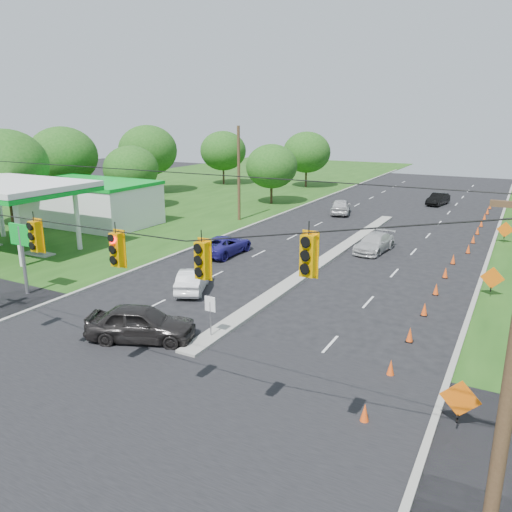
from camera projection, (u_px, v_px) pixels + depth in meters
The scene contains 40 objects.
ground at pixel (118, 403), 17.70m from camera, with size 160.00×160.00×0.00m, color black.
grass_left at pixel (32, 221), 48.37m from camera, with size 40.00×160.00×0.06m, color #1E4714.
cross_street at pixel (118, 403), 17.70m from camera, with size 160.00×14.00×0.02m, color black.
curb_left at pixel (261, 223), 47.74m from camera, with size 0.25×110.00×0.16m, color gray.
curb_right at pixel (492, 248), 38.49m from camera, with size 0.25×110.00×0.16m, color gray.
median at pixel (327, 259), 35.49m from camera, with size 1.00×34.00×0.18m, color gray.
median_sign at pixel (210, 309), 22.39m from camera, with size 0.55×0.06×2.05m.
signal_span at pixel (82, 277), 15.53m from camera, with size 25.60×0.32×9.00m.
utility_pole_far_left at pixel (239, 174), 47.63m from camera, with size 0.28×0.28×9.00m, color #422D1C.
gas_station at pixel (78, 200), 44.97m from camera, with size 18.40×19.70×5.20m.
cone_0 at pixel (365, 413), 16.46m from camera, with size 0.32×0.32×0.70m, color #F15015.
cone_1 at pixel (391, 368), 19.43m from camera, with size 0.32×0.32×0.70m, color #F15015.
cone_2 at pixel (410, 335), 22.39m from camera, with size 0.32×0.32×0.70m, color #F15015.
cone_3 at pixel (424, 309), 25.36m from camera, with size 0.32×0.32×0.70m, color #F15015.
cone_4 at pixel (436, 289), 28.33m from camera, with size 0.32×0.32×0.70m, color #F15015.
cone_5 at pixel (445, 273), 31.29m from camera, with size 0.32×0.32×0.70m, color #F15015.
cone_6 at pixel (453, 259), 34.26m from camera, with size 0.32×0.32×0.70m, color #F15015.
cone_7 at pixel (468, 249), 36.95m from camera, with size 0.32×0.32×0.70m, color #F15015.
cone_8 at pixel (473, 239), 39.91m from camera, with size 0.32×0.32×0.70m, color #F15015.
cone_9 at pixel (478, 231), 42.88m from camera, with size 0.32×0.32×0.70m, color #F15015.
cone_10 at pixel (481, 223), 45.85m from camera, with size 0.32×0.32×0.70m, color #F15015.
cone_11 at pixel (485, 217), 48.81m from camera, with size 0.32×0.32×0.70m, color #F15015.
cone_12 at pixel (488, 211), 51.78m from camera, with size 0.32×0.32×0.70m, color #F15015.
cone_13 at pixel (490, 206), 54.74m from camera, with size 0.32×0.32×0.70m, color #F15015.
work_sign_0 at pixel (460, 400), 15.85m from camera, with size 1.27×0.58×1.37m.
work_sign_1 at pixel (492, 279), 27.71m from camera, with size 1.27×0.58×1.37m.
work_sign_2 at pixel (505, 230), 39.57m from camera, with size 1.27×0.58×1.37m.
tree_1 at pixel (5, 165), 45.18m from camera, with size 7.56×7.56×8.82m.
tree_2 at pixel (131, 169), 53.85m from camera, with size 5.88×5.88×6.86m.
tree_3 at pixel (148, 150), 64.73m from camera, with size 7.56×7.56×8.82m.
tree_4 at pixel (223, 151), 73.24m from camera, with size 6.72×6.72×7.84m.
tree_5 at pixel (272, 166), 56.83m from camera, with size 5.88×5.88×6.86m.
tree_6 at pixel (307, 152), 70.29m from camera, with size 6.72×6.72×7.84m.
tree_14 at pixel (63, 156), 55.48m from camera, with size 7.56×7.56×8.82m.
black_sedan at pixel (141, 323), 22.42m from camera, with size 1.97×4.89×1.67m, color black.
white_sedan at pixel (193, 280), 28.92m from camera, with size 1.41×4.03×1.33m, color white.
blue_pickup at pixel (225, 245), 36.65m from camera, with size 2.30×4.99×1.39m, color navy.
silver_car_far at pixel (374, 243), 37.33m from camera, with size 1.90×4.67×1.36m, color #BCBCBC.
silver_car_oncoming at pixel (341, 206), 51.85m from camera, with size 1.88×4.67×1.59m, color #B9B9B9.
dark_car_receding at pixel (438, 199), 57.13m from camera, with size 1.45×4.16×1.37m, color black.
Camera 1 is at (11.75, -11.43, 9.79)m, focal length 35.00 mm.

